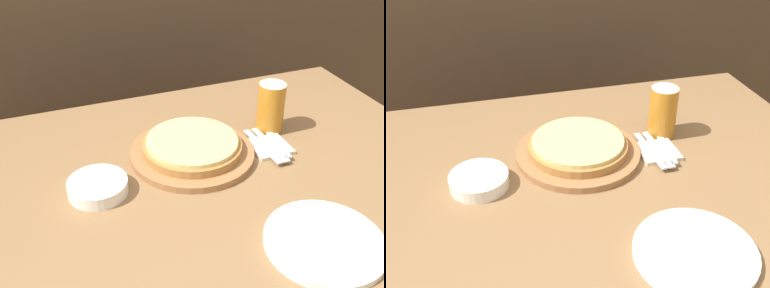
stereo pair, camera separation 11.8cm
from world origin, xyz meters
TOP-DOWN VIEW (x-y plane):
  - dining_table at (0.00, 0.00)m, footprint 1.40×1.05m
  - pizza_on_board at (-0.03, 0.10)m, footprint 0.36×0.36m
  - beer_glass at (0.25, 0.15)m, footprint 0.08×0.08m
  - dinner_plate at (0.12, -0.33)m, footprint 0.27×0.27m
  - side_bowl at (-0.31, 0.03)m, footprint 0.15×0.15m
  - napkin_stack at (0.20, 0.06)m, footprint 0.11×0.11m
  - fork at (0.17, 0.06)m, footprint 0.03×0.19m
  - dinner_knife at (0.20, 0.06)m, footprint 0.02×0.19m
  - spoon at (0.22, 0.06)m, footprint 0.04×0.17m

SIDE VIEW (x-z plane):
  - dining_table at x=0.00m, z-range 0.00..0.76m
  - napkin_stack at x=0.20m, z-range 0.76..0.77m
  - dinner_plate at x=0.12m, z-range 0.76..0.78m
  - fork at x=0.17m, z-range 0.77..0.78m
  - dinner_knife at x=0.20m, z-range 0.77..0.78m
  - spoon at x=0.22m, z-range 0.77..0.78m
  - side_bowl at x=-0.31m, z-range 0.76..0.80m
  - pizza_on_board at x=-0.03m, z-range 0.76..0.81m
  - beer_glass at x=0.25m, z-range 0.77..0.93m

